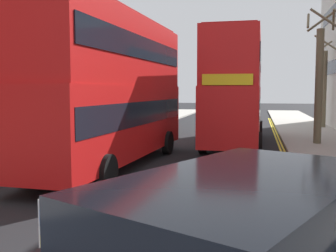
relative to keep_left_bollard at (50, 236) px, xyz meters
name	(u,v)px	position (x,y,z in m)	size (l,w,h in m)	color
sidewalk_left	(44,151)	(-6.50, 11.20, -0.54)	(4.00, 80.00, 0.14)	#ADA89E
kerb_line_outer	(293,171)	(4.40, 9.20, -0.60)	(0.10, 56.00, 0.01)	yellow
kerb_line_inner	(289,171)	(4.24, 9.20, -0.60)	(0.10, 56.00, 0.01)	yellow
keep_left_bollard	(50,236)	(0.00, 0.00, 0.00)	(0.36, 0.28, 1.11)	silver
double_decker_bus_away	(112,86)	(-2.20, 8.67, 2.42)	(3.16, 10.90, 5.64)	red
double_decker_bus_oncoming	(236,87)	(1.99, 15.94, 2.42)	(2.88, 10.83, 5.64)	red
street_tree_near	(319,81)	(6.16, 16.27, 2.76)	(1.63, 1.63, 6.87)	#6B6047
street_tree_mid	(325,84)	(7.91, 26.02, 2.75)	(1.74, 1.69, 6.70)	#6B6047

